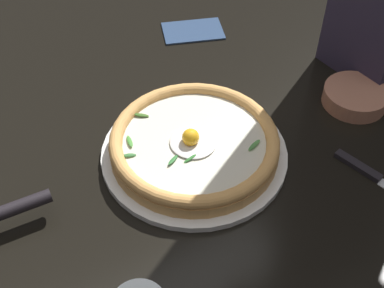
{
  "coord_description": "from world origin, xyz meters",
  "views": [
    {
      "loc": [
        0.48,
        -0.32,
        0.66
      ],
      "look_at": [
        -0.04,
        -0.0,
        0.03
      ],
      "focal_mm": 46.74,
      "sensor_mm": 36.0,
      "label": 1
    }
  ],
  "objects_px": {
    "pizza_cutter": "(6,211)",
    "folded_napkin": "(193,30)",
    "table_knife": "(374,176)",
    "side_bowl": "(353,95)",
    "pizza": "(192,144)"
  },
  "relations": [
    {
      "from": "pizza_cutter",
      "to": "folded_napkin",
      "type": "relative_size",
      "value": 1.15
    },
    {
      "from": "table_knife",
      "to": "folded_napkin",
      "type": "distance_m",
      "value": 0.55
    },
    {
      "from": "side_bowl",
      "to": "table_knife",
      "type": "height_order",
      "value": "side_bowl"
    },
    {
      "from": "pizza",
      "to": "side_bowl",
      "type": "distance_m",
      "value": 0.35
    },
    {
      "from": "pizza",
      "to": "side_bowl",
      "type": "height_order",
      "value": "pizza"
    },
    {
      "from": "folded_napkin",
      "to": "pizza",
      "type": "bearing_deg",
      "value": -31.44
    },
    {
      "from": "folded_napkin",
      "to": "side_bowl",
      "type": "bearing_deg",
      "value": 20.68
    },
    {
      "from": "table_knife",
      "to": "pizza",
      "type": "bearing_deg",
      "value": -130.24
    },
    {
      "from": "pizza_cutter",
      "to": "table_knife",
      "type": "relative_size",
      "value": 0.73
    },
    {
      "from": "pizza",
      "to": "table_knife",
      "type": "height_order",
      "value": "pizza"
    },
    {
      "from": "table_knife",
      "to": "pizza_cutter",
      "type": "bearing_deg",
      "value": -111.64
    },
    {
      "from": "pizza",
      "to": "table_knife",
      "type": "relative_size",
      "value": 1.36
    },
    {
      "from": "pizza_cutter",
      "to": "folded_napkin",
      "type": "xyz_separation_m",
      "value": [
        -0.32,
        0.53,
        -0.04
      ]
    },
    {
      "from": "pizza",
      "to": "folded_napkin",
      "type": "distance_m",
      "value": 0.4
    },
    {
      "from": "pizza",
      "to": "table_knife",
      "type": "xyz_separation_m",
      "value": [
        0.21,
        0.24,
        -0.03
      ]
    }
  ]
}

